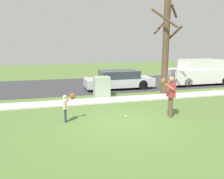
{
  "coord_description": "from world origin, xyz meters",
  "views": [
    {
      "loc": [
        -2.65,
        -7.95,
        3.0
      ],
      "look_at": [
        -0.05,
        1.68,
        1.0
      ],
      "focal_mm": 36.46,
      "sensor_mm": 36.0,
      "label": 1
    }
  ],
  "objects_px": {
    "person_child": "(67,104)",
    "parked_van_white": "(200,72)",
    "parked_sedan_silver": "(119,80)",
    "baseball": "(126,116)",
    "street_tree_near": "(166,46)",
    "utility_cabinet": "(102,87)",
    "person_adult": "(170,92)"
  },
  "relations": [
    {
      "from": "street_tree_near",
      "to": "parked_sedan_silver",
      "type": "bearing_deg",
      "value": 136.71
    },
    {
      "from": "person_adult",
      "to": "parked_sedan_silver",
      "type": "relative_size",
      "value": 0.37
    },
    {
      "from": "parked_sedan_silver",
      "to": "parked_van_white",
      "type": "bearing_deg",
      "value": -179.44
    },
    {
      "from": "person_child",
      "to": "parked_van_white",
      "type": "xyz_separation_m",
      "value": [
        10.27,
        6.0,
        0.18
      ]
    },
    {
      "from": "baseball",
      "to": "parked_sedan_silver",
      "type": "bearing_deg",
      "value": 76.06
    },
    {
      "from": "utility_cabinet",
      "to": "parked_van_white",
      "type": "relative_size",
      "value": 0.24
    },
    {
      "from": "parked_sedan_silver",
      "to": "parked_van_white",
      "type": "distance_m",
      "value": 6.38
    },
    {
      "from": "person_child",
      "to": "street_tree_near",
      "type": "relative_size",
      "value": 0.2
    },
    {
      "from": "person_child",
      "to": "street_tree_near",
      "type": "xyz_separation_m",
      "value": [
        6.17,
        3.8,
        2.18
      ]
    },
    {
      "from": "street_tree_near",
      "to": "parked_van_white",
      "type": "height_order",
      "value": "street_tree_near"
    },
    {
      "from": "parked_van_white",
      "to": "baseball",
      "type": "bearing_deg",
      "value": 37.56
    },
    {
      "from": "utility_cabinet",
      "to": "street_tree_near",
      "type": "bearing_deg",
      "value": -0.44
    },
    {
      "from": "baseball",
      "to": "street_tree_near",
      "type": "distance_m",
      "value": 6.09
    },
    {
      "from": "person_child",
      "to": "utility_cabinet",
      "type": "height_order",
      "value": "utility_cabinet"
    },
    {
      "from": "utility_cabinet",
      "to": "street_tree_near",
      "type": "distance_m",
      "value": 4.56
    },
    {
      "from": "parked_van_white",
      "to": "street_tree_near",
      "type": "bearing_deg",
      "value": 28.24
    },
    {
      "from": "street_tree_near",
      "to": "person_child",
      "type": "bearing_deg",
      "value": -148.39
    },
    {
      "from": "parked_sedan_silver",
      "to": "parked_van_white",
      "type": "relative_size",
      "value": 0.92
    },
    {
      "from": "person_adult",
      "to": "baseball",
      "type": "bearing_deg",
      "value": -8.11
    },
    {
      "from": "person_child",
      "to": "parked_sedan_silver",
      "type": "distance_m",
      "value": 7.1
    },
    {
      "from": "person_adult",
      "to": "street_tree_near",
      "type": "distance_m",
      "value": 5.07
    },
    {
      "from": "utility_cabinet",
      "to": "parked_sedan_silver",
      "type": "height_order",
      "value": "parked_sedan_silver"
    },
    {
      "from": "baseball",
      "to": "street_tree_near",
      "type": "height_order",
      "value": "street_tree_near"
    },
    {
      "from": "utility_cabinet",
      "to": "street_tree_near",
      "type": "height_order",
      "value": "street_tree_near"
    },
    {
      "from": "person_adult",
      "to": "parked_van_white",
      "type": "relative_size",
      "value": 0.34
    },
    {
      "from": "person_child",
      "to": "street_tree_near",
      "type": "distance_m",
      "value": 7.57
    },
    {
      "from": "baseball",
      "to": "utility_cabinet",
      "type": "relative_size",
      "value": 0.06
    },
    {
      "from": "baseball",
      "to": "street_tree_near",
      "type": "relative_size",
      "value": 0.01
    },
    {
      "from": "street_tree_near",
      "to": "utility_cabinet",
      "type": "bearing_deg",
      "value": 179.56
    },
    {
      "from": "person_adult",
      "to": "street_tree_near",
      "type": "height_order",
      "value": "street_tree_near"
    },
    {
      "from": "person_child",
      "to": "baseball",
      "type": "relative_size",
      "value": 15.15
    },
    {
      "from": "person_child",
      "to": "parked_sedan_silver",
      "type": "bearing_deg",
      "value": 62.58
    }
  ]
}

